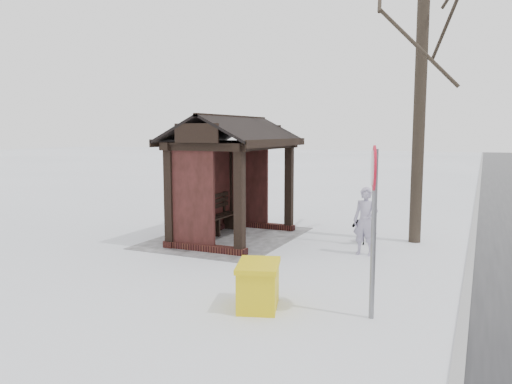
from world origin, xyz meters
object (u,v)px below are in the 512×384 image
pedestrian (366,221)px  bus_shelter (228,153)px  road_sign (374,196)px  dog (361,230)px  grit_bin (258,285)px

pedestrian → bus_shelter: bearing=-179.3°
bus_shelter → road_sign: bus_shelter is taller
dog → bus_shelter: bearing=-169.4°
bus_shelter → dog: bus_shelter is taller
grit_bin → road_sign: road_sign is taller
grit_bin → road_sign: (-0.27, 1.66, 1.44)m
bus_shelter → road_sign: bearing=47.8°
grit_bin → dog: bearing=157.2°
bus_shelter → grit_bin: bus_shelter is taller
grit_bin → pedestrian: bearing=151.0°
dog → pedestrian: bearing=-78.0°
pedestrian → grit_bin: pedestrian is taller
pedestrian → road_sign: road_sign is taller
grit_bin → road_sign: size_ratio=0.42×
bus_shelter → grit_bin: bearing=32.8°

